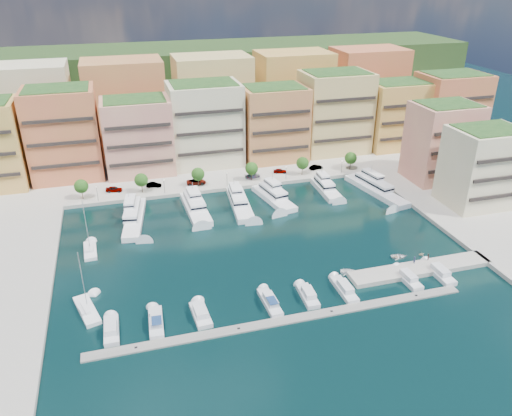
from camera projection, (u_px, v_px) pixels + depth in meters
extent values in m
plane|color=black|center=(257.00, 241.00, 118.12)|extent=(400.00, 400.00, 0.00)
cube|color=#9E998E|center=(207.00, 154.00, 171.68)|extent=(220.00, 64.00, 2.00)
cube|color=#9E998E|center=(500.00, 222.00, 126.48)|extent=(34.00, 76.00, 2.00)
cube|color=#1F3314|center=(186.00, 117.00, 213.15)|extent=(240.00, 40.00, 58.00)
cube|color=gray|center=(286.00, 321.00, 91.46)|extent=(72.00, 2.20, 0.35)
cube|color=#9E998E|center=(420.00, 271.00, 106.51)|extent=(32.00, 5.00, 2.00)
cube|color=#D56447|center=(64.00, 135.00, 146.05)|extent=(20.00, 16.00, 26.00)
cube|color=black|center=(62.00, 143.00, 138.92)|extent=(18.40, 0.50, 0.90)
cube|color=#1E471C|center=(56.00, 89.00, 140.16)|extent=(17.60, 14.08, 0.80)
cube|color=#E4A97F|center=(138.00, 137.00, 150.38)|extent=(20.00, 15.00, 22.00)
cube|color=black|center=(140.00, 145.00, 143.68)|extent=(18.40, 0.50, 0.90)
cube|color=#1E471C|center=(134.00, 100.00, 145.37)|extent=(17.60, 13.20, 0.80)
cube|color=beige|center=(205.00, 125.00, 156.62)|extent=(22.00, 16.00, 25.00)
cube|color=black|center=(210.00, 133.00, 149.49)|extent=(20.24, 0.50, 0.90)
cube|color=#1E471C|center=(203.00, 84.00, 150.95)|extent=(19.36, 14.08, 0.80)
cube|color=tan|center=(274.00, 124.00, 160.75)|extent=(20.00, 15.00, 23.00)
cube|color=black|center=(281.00, 131.00, 154.05)|extent=(18.40, 0.50, 0.90)
cube|color=#1E471C|center=(274.00, 87.00, 155.52)|extent=(17.60, 13.20, 0.80)
cube|color=tan|center=(334.00, 113.00, 167.24)|extent=(22.00, 16.00, 26.00)
cube|color=black|center=(345.00, 120.00, 160.11)|extent=(20.24, 0.50, 0.90)
cube|color=#1E471C|center=(337.00, 72.00, 161.35)|extent=(19.36, 14.08, 0.80)
cube|color=#E3A153|center=(395.00, 116.00, 171.81)|extent=(20.00, 15.00, 22.00)
cube|color=black|center=(407.00, 122.00, 165.11)|extent=(18.40, 0.50, 0.90)
cube|color=#1E471C|center=(399.00, 82.00, 166.80)|extent=(17.60, 13.20, 0.80)
cube|color=#D56447|center=(449.00, 110.00, 174.57)|extent=(22.00, 16.00, 24.00)
cube|color=black|center=(464.00, 116.00, 167.44)|extent=(20.24, 0.50, 0.90)
cube|color=#1E471C|center=(456.00, 74.00, 169.12)|extent=(19.36, 14.08, 0.80)
cube|color=#E4A97F|center=(442.00, 143.00, 145.40)|extent=(18.00, 14.00, 22.00)
cube|color=black|center=(458.00, 151.00, 139.14)|extent=(16.56, 0.50, 0.90)
cube|color=#1E471C|center=(449.00, 104.00, 140.39)|extent=(15.84, 12.32, 0.80)
cube|color=beige|center=(482.00, 168.00, 130.29)|extent=(18.00, 14.00, 20.00)
cube|color=black|center=(502.00, 178.00, 124.03)|extent=(16.56, 0.50, 0.90)
cube|color=#1E471C|center=(491.00, 130.00, 125.72)|extent=(15.84, 12.32, 0.80)
cube|color=beige|center=(31.00, 112.00, 161.47)|extent=(26.00, 18.00, 30.00)
cube|color=tan|center=(126.00, 105.00, 168.86)|extent=(26.00, 18.00, 30.00)
cube|color=tan|center=(213.00, 99.00, 176.25)|extent=(26.00, 18.00, 30.00)
cube|color=#E3A153|center=(293.00, 94.00, 183.64)|extent=(26.00, 18.00, 30.00)
cube|color=#D56447|center=(367.00, 89.00, 191.03)|extent=(26.00, 18.00, 30.00)
cylinder|color=#473323|center=(82.00, 194.00, 136.11)|extent=(0.24, 0.24, 3.00)
sphere|color=#1E4413|center=(81.00, 186.00, 135.12)|extent=(3.80, 3.80, 3.80)
cylinder|color=#473323|center=(142.00, 187.00, 140.05)|extent=(0.24, 0.24, 3.00)
sphere|color=#1E4413|center=(141.00, 180.00, 139.06)|extent=(3.80, 3.80, 3.80)
cylinder|color=#473323|center=(198.00, 181.00, 143.99)|extent=(0.24, 0.24, 3.00)
sphere|color=#1E4413|center=(198.00, 174.00, 143.00)|extent=(3.80, 3.80, 3.80)
cylinder|color=#473323|center=(252.00, 176.00, 147.93)|extent=(0.24, 0.24, 3.00)
sphere|color=#1E4413|center=(252.00, 168.00, 146.94)|extent=(3.80, 3.80, 3.80)
cylinder|color=#473323|center=(302.00, 170.00, 151.87)|extent=(0.24, 0.24, 3.00)
sphere|color=#1E4413|center=(302.00, 163.00, 150.89)|extent=(3.80, 3.80, 3.80)
cylinder|color=#473323|center=(350.00, 165.00, 155.82)|extent=(0.24, 0.24, 3.00)
sphere|color=#1E4413|center=(351.00, 158.00, 154.83)|extent=(3.80, 3.80, 3.80)
cylinder|color=black|center=(97.00, 194.00, 134.89)|extent=(0.10, 0.10, 4.00)
sphere|color=#FFF2CC|center=(96.00, 187.00, 133.99)|extent=(0.30, 0.30, 0.30)
cylinder|color=black|center=(164.00, 187.00, 139.32)|extent=(0.10, 0.10, 4.00)
sphere|color=#FFF2CC|center=(164.00, 180.00, 138.42)|extent=(0.30, 0.30, 0.30)
cylinder|color=black|center=(227.00, 180.00, 143.76)|extent=(0.10, 0.10, 4.00)
sphere|color=#FFF2CC|center=(227.00, 173.00, 142.85)|extent=(0.30, 0.30, 0.30)
cylinder|color=black|center=(286.00, 173.00, 148.19)|extent=(0.10, 0.10, 4.00)
sphere|color=#FFF2CC|center=(286.00, 167.00, 147.29)|extent=(0.30, 0.30, 0.30)
cylinder|color=black|center=(342.00, 167.00, 152.62)|extent=(0.10, 0.10, 4.00)
sphere|color=#FFF2CC|center=(342.00, 161.00, 151.72)|extent=(0.30, 0.30, 0.30)
cube|color=white|center=(135.00, 220.00, 126.72)|extent=(7.40, 22.60, 2.30)
cube|color=white|center=(133.00, 209.00, 127.74)|extent=(5.18, 12.60, 1.80)
cube|color=black|center=(133.00, 209.00, 127.74)|extent=(5.24, 12.66, 0.55)
cube|color=white|center=(132.00, 201.00, 128.57)|extent=(3.45, 6.96, 1.40)
cylinder|color=#B2B2B7|center=(131.00, 193.00, 129.02)|extent=(0.14, 0.14, 1.80)
cube|color=black|center=(135.00, 222.00, 126.91)|extent=(7.46, 22.66, 0.35)
cube|color=white|center=(196.00, 210.00, 131.87)|extent=(5.69, 19.54, 2.30)
cube|color=white|center=(194.00, 200.00, 132.65)|extent=(4.46, 10.80, 1.80)
cube|color=black|center=(194.00, 200.00, 132.65)|extent=(4.52, 10.86, 0.55)
cube|color=white|center=(193.00, 192.00, 133.28)|extent=(3.19, 5.92, 1.40)
cylinder|color=#B2B2B7|center=(192.00, 185.00, 133.58)|extent=(0.14, 0.14, 1.80)
cube|color=white|center=(240.00, 206.00, 134.35)|extent=(6.19, 20.75, 2.30)
cube|color=white|center=(238.00, 196.00, 135.22)|extent=(4.62, 11.51, 1.80)
cube|color=black|center=(238.00, 196.00, 135.22)|extent=(4.69, 11.58, 0.55)
cube|color=white|center=(237.00, 188.00, 135.93)|extent=(3.21, 6.34, 1.40)
cylinder|color=#B2B2B7|center=(235.00, 181.00, 136.28)|extent=(0.14, 0.14, 1.80)
cube|color=white|center=(274.00, 200.00, 137.79)|extent=(8.08, 18.69, 2.30)
cube|color=white|center=(272.00, 190.00, 138.46)|extent=(5.67, 10.52, 1.80)
cube|color=black|center=(272.00, 190.00, 138.46)|extent=(5.74, 10.60, 0.55)
cube|color=white|center=(270.00, 183.00, 139.01)|extent=(3.79, 5.88, 1.40)
cylinder|color=#B2B2B7|center=(269.00, 176.00, 139.24)|extent=(0.14, 0.14, 1.80)
cube|color=black|center=(274.00, 201.00, 137.99)|extent=(8.14, 18.75, 0.35)
cube|color=white|center=(326.00, 191.00, 143.10)|extent=(4.72, 15.29, 2.30)
cube|color=white|center=(325.00, 182.00, 143.51)|extent=(3.73, 8.45, 1.80)
cube|color=black|center=(325.00, 182.00, 143.51)|extent=(3.79, 8.51, 0.55)
cube|color=white|center=(323.00, 176.00, 143.85)|extent=(2.68, 4.63, 1.40)
cylinder|color=#B2B2B7|center=(322.00, 169.00, 143.93)|extent=(0.14, 0.14, 1.80)
cube|color=white|center=(376.00, 192.00, 142.53)|extent=(8.95, 24.50, 2.30)
cube|color=white|center=(373.00, 182.00, 143.71)|extent=(6.07, 13.70, 1.80)
cube|color=black|center=(373.00, 182.00, 143.71)|extent=(6.14, 13.77, 0.55)
cube|color=white|center=(370.00, 175.00, 144.68)|extent=(3.96, 7.60, 1.40)
cylinder|color=#B2B2B7|center=(368.00, 168.00, 145.22)|extent=(0.14, 0.14, 1.80)
cube|color=silver|center=(112.00, 331.00, 88.50)|extent=(2.65, 7.89, 1.40)
cube|color=silver|center=(111.00, 327.00, 87.59)|extent=(2.05, 3.79, 1.10)
cube|color=black|center=(111.00, 322.00, 89.06)|extent=(1.86, 0.12, 0.55)
cube|color=silver|center=(156.00, 324.00, 90.42)|extent=(2.98, 8.79, 1.40)
cube|color=silver|center=(156.00, 319.00, 89.48)|extent=(2.18, 4.26, 1.10)
cube|color=black|center=(155.00, 315.00, 91.09)|extent=(1.81, 0.20, 0.55)
cube|color=navy|center=(156.00, 320.00, 88.24)|extent=(1.89, 2.69, 0.12)
cube|color=silver|center=(201.00, 316.00, 92.44)|extent=(3.26, 7.75, 1.40)
cube|color=silver|center=(201.00, 311.00, 91.55)|extent=(2.40, 3.77, 1.10)
cube|color=black|center=(199.00, 307.00, 92.97)|extent=(2.02, 0.22, 0.55)
cube|color=silver|center=(270.00, 304.00, 95.75)|extent=(2.71, 8.96, 1.40)
cube|color=silver|center=(271.00, 299.00, 94.80)|extent=(2.01, 4.33, 1.10)
cube|color=black|center=(268.00, 295.00, 96.44)|extent=(1.70, 0.17, 0.55)
cube|color=navy|center=(272.00, 300.00, 93.54)|extent=(1.76, 2.72, 0.12)
cube|color=silver|center=(308.00, 297.00, 97.67)|extent=(2.84, 7.70, 1.40)
cube|color=silver|center=(309.00, 293.00, 96.77)|extent=(2.13, 3.73, 1.10)
cube|color=black|center=(306.00, 289.00, 98.20)|extent=(1.83, 0.17, 0.55)
cube|color=silver|center=(344.00, 291.00, 99.58)|extent=(2.48, 8.94, 1.40)
cube|color=silver|center=(345.00, 286.00, 98.62)|extent=(1.93, 4.29, 1.10)
cube|color=black|center=(342.00, 282.00, 100.28)|extent=(1.78, 0.10, 0.55)
cube|color=silver|center=(407.00, 279.00, 103.07)|extent=(2.79, 8.40, 1.40)
cube|color=silver|center=(409.00, 275.00, 102.14)|extent=(2.06, 4.07, 1.10)
cube|color=black|center=(404.00, 272.00, 103.68)|extent=(1.74, 0.18, 0.55)
cube|color=silver|center=(438.00, 274.00, 104.93)|extent=(2.72, 9.09, 1.40)
cube|color=silver|center=(441.00, 270.00, 103.96)|extent=(2.10, 4.37, 1.10)
cube|color=black|center=(435.00, 266.00, 105.64)|extent=(1.90, 0.12, 0.55)
cube|color=white|center=(90.00, 251.00, 113.22)|extent=(3.07, 8.18, 1.20)
cube|color=white|center=(90.00, 250.00, 112.13)|extent=(1.71, 2.09, 0.60)
cylinder|color=#B2B2B7|center=(86.00, 225.00, 110.67)|extent=(0.14, 0.14, 12.00)
cylinder|color=#B2B2B7|center=(89.00, 248.00, 111.47)|extent=(0.27, 3.63, 0.10)
cube|color=white|center=(87.00, 311.00, 93.75)|extent=(5.45, 10.33, 1.20)
cube|color=white|center=(86.00, 310.00, 92.49)|extent=(2.30, 2.86, 0.60)
cylinder|color=#B2B2B7|center=(82.00, 280.00, 91.28)|extent=(0.14, 0.14, 12.00)
cylinder|color=#B2B2B7|center=(86.00, 309.00, 91.76)|extent=(1.34, 4.33, 0.10)
imported|color=beige|center=(421.00, 254.00, 111.86)|extent=(1.74, 1.58, 0.80)
imported|color=beige|center=(397.00, 257.00, 110.75)|extent=(2.03, 1.90, 0.86)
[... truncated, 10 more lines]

